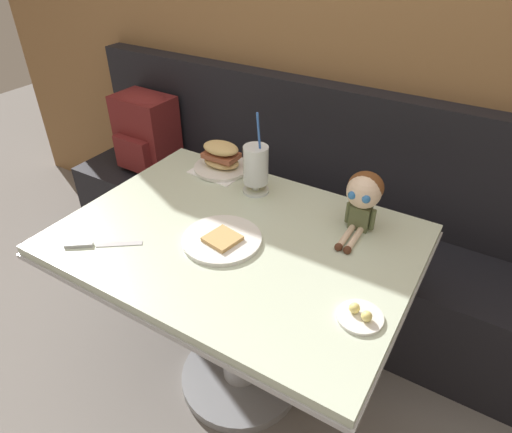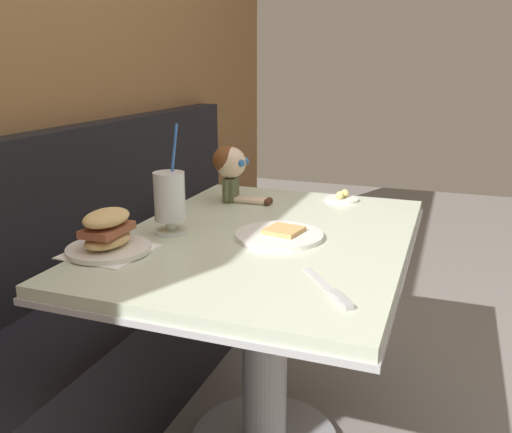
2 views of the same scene
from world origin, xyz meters
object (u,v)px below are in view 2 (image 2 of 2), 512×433
(butter_saucer, at_px, (342,198))
(butter_knife, at_px, (334,293))
(toast_plate, at_px, (280,235))
(milkshake_glass, at_px, (170,199))
(sandwich_plate, at_px, (108,235))
(seated_doll, at_px, (231,166))

(butter_saucer, distance_m, butter_knife, 0.83)
(toast_plate, distance_m, milkshake_glass, 0.33)
(milkshake_glass, distance_m, butter_saucer, 0.68)
(butter_knife, bearing_deg, toast_plate, 34.49)
(sandwich_plate, bearing_deg, milkshake_glass, -19.70)
(seated_doll, bearing_deg, sandwich_plate, 171.29)
(butter_saucer, bearing_deg, sandwich_plate, 148.26)
(butter_saucer, bearing_deg, toast_plate, 170.55)
(sandwich_plate, height_order, seated_doll, seated_doll)
(toast_plate, height_order, butter_knife, toast_plate)
(milkshake_glass, distance_m, butter_knife, 0.61)
(toast_plate, xyz_separation_m, milkshake_glass, (-0.07, 0.31, 0.09))
(toast_plate, relative_size, butter_knife, 1.25)
(toast_plate, bearing_deg, butter_saucer, -9.45)
(sandwich_plate, distance_m, butter_knife, 0.62)
(toast_plate, distance_m, butter_knife, 0.41)
(butter_saucer, bearing_deg, butter_knife, -169.59)
(sandwich_plate, relative_size, butter_knife, 1.10)
(sandwich_plate, height_order, butter_knife, sandwich_plate)
(milkshake_glass, xyz_separation_m, butter_saucer, (0.55, -0.39, -0.09))
(butter_knife, bearing_deg, milkshake_glass, 63.57)
(toast_plate, bearing_deg, sandwich_plate, 125.00)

